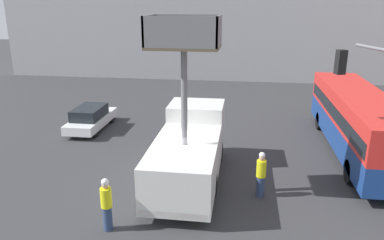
{
  "coord_description": "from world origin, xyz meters",
  "views": [
    {
      "loc": [
        2.52,
        -13.85,
        7.48
      ],
      "look_at": [
        0.32,
        1.69,
        2.53
      ],
      "focal_mm": 35.0,
      "sensor_mm": 36.0,
      "label": 1
    }
  ],
  "objects_px": {
    "traffic_light_pole": "(382,94)",
    "parked_car_curbside": "(91,118)",
    "utility_truck": "(189,147)",
    "road_worker_near_truck": "(107,204)",
    "road_worker_directing": "(261,174)",
    "city_bus": "(358,118)"
  },
  "relations": [
    {
      "from": "utility_truck",
      "to": "traffic_light_pole",
      "type": "height_order",
      "value": "utility_truck"
    },
    {
      "from": "traffic_light_pole",
      "to": "road_worker_directing",
      "type": "relative_size",
      "value": 3.22
    },
    {
      "from": "road_worker_near_truck",
      "to": "road_worker_directing",
      "type": "distance_m",
      "value": 6.09
    },
    {
      "from": "road_worker_near_truck",
      "to": "parked_car_curbside",
      "type": "bearing_deg",
      "value": -175.45
    },
    {
      "from": "traffic_light_pole",
      "to": "parked_car_curbside",
      "type": "height_order",
      "value": "traffic_light_pole"
    },
    {
      "from": "road_worker_near_truck",
      "to": "road_worker_directing",
      "type": "relative_size",
      "value": 1.02
    },
    {
      "from": "traffic_light_pole",
      "to": "road_worker_near_truck",
      "type": "relative_size",
      "value": 3.16
    },
    {
      "from": "city_bus",
      "to": "traffic_light_pole",
      "type": "bearing_deg",
      "value": 163.77
    },
    {
      "from": "parked_car_curbside",
      "to": "utility_truck",
      "type": "bearing_deg",
      "value": -40.56
    },
    {
      "from": "traffic_light_pole",
      "to": "road_worker_directing",
      "type": "bearing_deg",
      "value": -164.86
    },
    {
      "from": "traffic_light_pole",
      "to": "parked_car_curbside",
      "type": "xyz_separation_m",
      "value": [
        -14.5,
        5.78,
        -3.38
      ]
    },
    {
      "from": "road_worker_directing",
      "to": "utility_truck",
      "type": "bearing_deg",
      "value": 85.3
    },
    {
      "from": "road_worker_near_truck",
      "to": "utility_truck",
      "type": "bearing_deg",
      "value": 130.98
    },
    {
      "from": "traffic_light_pole",
      "to": "road_worker_directing",
      "type": "height_order",
      "value": "traffic_light_pole"
    },
    {
      "from": "city_bus",
      "to": "parked_car_curbside",
      "type": "height_order",
      "value": "city_bus"
    },
    {
      "from": "utility_truck",
      "to": "road_worker_directing",
      "type": "xyz_separation_m",
      "value": [
        3.02,
        -1.02,
        -0.61
      ]
    },
    {
      "from": "city_bus",
      "to": "road_worker_directing",
      "type": "distance_m",
      "value": 7.37
    },
    {
      "from": "traffic_light_pole",
      "to": "road_worker_near_truck",
      "type": "bearing_deg",
      "value": -156.07
    },
    {
      "from": "road_worker_near_truck",
      "to": "road_worker_directing",
      "type": "height_order",
      "value": "road_worker_near_truck"
    },
    {
      "from": "city_bus",
      "to": "utility_truck",
      "type": "bearing_deg",
      "value": 108.9
    },
    {
      "from": "city_bus",
      "to": "traffic_light_pole",
      "type": "xyz_separation_m",
      "value": [
        -0.48,
        -4.15,
        2.26
      ]
    },
    {
      "from": "utility_truck",
      "to": "parked_car_curbside",
      "type": "distance_m",
      "value": 9.24
    }
  ]
}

